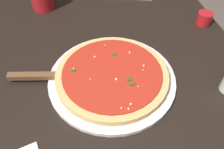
{
  "coord_description": "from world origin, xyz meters",
  "views": [
    {
      "loc": [
        0.44,
        -0.09,
        1.22
      ],
      "look_at": [
        0.06,
        -0.02,
        0.8
      ],
      "focal_mm": 36.11,
      "sensor_mm": 36.0,
      "label": 1
    }
  ],
  "objects_px": {
    "serving_plate": "(112,78)",
    "pizza": "(112,74)",
    "pizza_server": "(49,76)",
    "cup_small_sauce": "(204,18)"
  },
  "relations": [
    {
      "from": "serving_plate",
      "to": "pizza_server",
      "type": "relative_size",
      "value": 1.45
    },
    {
      "from": "serving_plate",
      "to": "pizza",
      "type": "relative_size",
      "value": 1.14
    },
    {
      "from": "serving_plate",
      "to": "pizza_server",
      "type": "xyz_separation_m",
      "value": [
        -0.03,
        -0.16,
        0.01
      ]
    },
    {
      "from": "pizza",
      "to": "pizza_server",
      "type": "bearing_deg",
      "value": -99.43
    },
    {
      "from": "serving_plate",
      "to": "pizza",
      "type": "distance_m",
      "value": 0.02
    },
    {
      "from": "serving_plate",
      "to": "pizza",
      "type": "height_order",
      "value": "pizza"
    },
    {
      "from": "pizza",
      "to": "cup_small_sauce",
      "type": "height_order",
      "value": "cup_small_sauce"
    },
    {
      "from": "pizza",
      "to": "pizza_server",
      "type": "xyz_separation_m",
      "value": [
        -0.03,
        -0.16,
        -0.0
      ]
    },
    {
      "from": "pizza",
      "to": "cup_small_sauce",
      "type": "distance_m",
      "value": 0.39
    },
    {
      "from": "serving_plate",
      "to": "pizza_server",
      "type": "bearing_deg",
      "value": -99.43
    }
  ]
}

